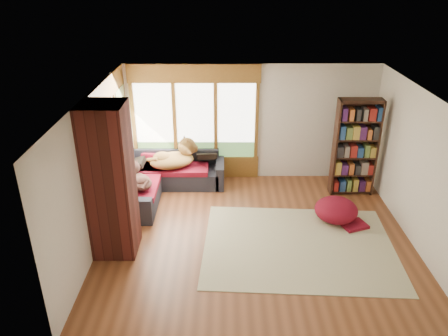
% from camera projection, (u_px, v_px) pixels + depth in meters
% --- Properties ---
extents(floor, '(5.50, 5.50, 0.00)m').
position_uv_depth(floor, '(255.00, 237.00, 7.88)').
color(floor, brown).
rests_on(floor, ground).
extents(ceiling, '(5.50, 5.50, 0.00)m').
position_uv_depth(ceiling, '(260.00, 97.00, 6.78)').
color(ceiling, white).
extents(wall_back, '(5.50, 0.04, 2.60)m').
position_uv_depth(wall_back, '(250.00, 123.00, 9.59)').
color(wall_back, silver).
rests_on(wall_back, ground).
extents(wall_front, '(5.50, 0.04, 2.60)m').
position_uv_depth(wall_front, '(273.00, 266.00, 5.07)').
color(wall_front, silver).
rests_on(wall_front, ground).
extents(wall_left, '(0.04, 5.00, 2.60)m').
position_uv_depth(wall_left, '(94.00, 172.00, 7.33)').
color(wall_left, silver).
rests_on(wall_left, ground).
extents(wall_right, '(0.04, 5.00, 2.60)m').
position_uv_depth(wall_right, '(421.00, 172.00, 7.33)').
color(wall_right, silver).
rests_on(wall_right, ground).
extents(windows_back, '(2.82, 0.10, 1.90)m').
position_uv_depth(windows_back, '(195.00, 121.00, 9.54)').
color(windows_back, brown).
rests_on(windows_back, wall_back).
extents(windows_left, '(0.10, 2.62, 1.90)m').
position_uv_depth(windows_left, '(112.00, 143.00, 8.39)').
color(windows_left, brown).
rests_on(windows_left, wall_left).
extents(roller_blind, '(0.03, 0.72, 0.90)m').
position_uv_depth(roller_blind, '(121.00, 110.00, 8.97)').
color(roller_blind, '#7D8A57').
rests_on(roller_blind, wall_left).
extents(brick_chimney, '(0.70, 0.70, 2.60)m').
position_uv_depth(brick_chimney, '(110.00, 182.00, 7.01)').
color(brick_chimney, '#471914').
rests_on(brick_chimney, ground).
extents(sectional_sofa, '(2.20, 2.20, 0.80)m').
position_uv_depth(sectional_sofa, '(159.00, 180.00, 9.29)').
color(sectional_sofa, black).
rests_on(sectional_sofa, ground).
extents(area_rug, '(3.42, 2.69, 0.01)m').
position_uv_depth(area_rug, '(298.00, 246.00, 7.63)').
color(area_rug, silver).
rests_on(area_rug, ground).
extents(bookshelf, '(0.89, 0.30, 2.07)m').
position_uv_depth(bookshelf, '(355.00, 148.00, 8.99)').
color(bookshelf, black).
rests_on(bookshelf, ground).
extents(pouf, '(0.90, 0.90, 0.44)m').
position_uv_depth(pouf, '(336.00, 209.00, 8.31)').
color(pouf, maroon).
rests_on(pouf, area_rug).
extents(dog_tan, '(1.12, 0.90, 0.55)m').
position_uv_depth(dog_tan, '(175.00, 152.00, 9.33)').
color(dog_tan, brown).
rests_on(dog_tan, sectional_sofa).
extents(dog_brindle, '(0.77, 0.84, 0.41)m').
position_uv_depth(dog_brindle, '(137.00, 174.00, 8.55)').
color(dog_brindle, black).
rests_on(dog_brindle, sectional_sofa).
extents(throw_pillows, '(1.98, 1.68, 0.45)m').
position_uv_depth(throw_pillows, '(160.00, 157.00, 9.23)').
color(throw_pillows, black).
rests_on(throw_pillows, sectional_sofa).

